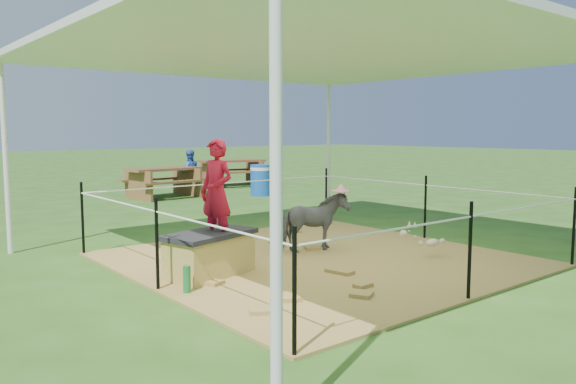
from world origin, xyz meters
TOP-DOWN VIEW (x-y plane):
  - ground at (0.00, 0.00)m, footprint 90.00×90.00m
  - hay_patch at (0.00, 0.00)m, footprint 4.60×4.60m
  - canopy_tent at (0.00, 0.00)m, footprint 6.30×6.30m
  - rope_fence at (0.00, -0.00)m, footprint 4.54×4.54m
  - straw_bale at (-1.53, 0.13)m, footprint 1.11×0.75m
  - dark_cloth at (-1.53, 0.13)m, footprint 1.19×0.82m
  - woman at (-1.43, 0.13)m, footprint 0.40×0.50m
  - green_bottle at (-2.08, -0.32)m, footprint 0.10×0.10m
  - pony at (0.25, 0.36)m, footprint 1.04×0.65m
  - pink_hat at (0.25, 0.36)m, footprint 0.25×0.25m
  - foal at (1.23, -0.90)m, footprint 0.86×0.59m
  - trash_barrel at (3.80, 6.42)m, footprint 0.58×0.58m
  - picnic_table_near at (1.63, 7.61)m, footprint 1.93×1.47m
  - picnic_table_far at (4.62, 9.02)m, footprint 2.20×1.80m
  - distant_person at (2.49, 7.82)m, footprint 0.67×0.58m

SIDE VIEW (x-z plane):
  - ground at x=0.00m, z-range 0.00..0.00m
  - hay_patch at x=0.00m, z-range 0.00..0.03m
  - green_bottle at x=-2.08m, z-range 0.03..0.31m
  - foal at x=1.23m, z-range 0.03..0.47m
  - straw_bale at x=-1.53m, z-range 0.03..0.48m
  - picnic_table_near at x=1.63m, z-range 0.00..0.76m
  - picnic_table_far at x=4.62m, z-range 0.00..0.81m
  - trash_barrel at x=3.80m, z-range 0.00..0.81m
  - pony at x=0.25m, z-range 0.03..0.84m
  - dark_cloth at x=-1.53m, z-range 0.48..0.54m
  - distant_person at x=2.49m, z-range 0.00..1.19m
  - rope_fence at x=0.00m, z-range 0.14..1.14m
  - pink_hat at x=0.25m, z-range 0.84..0.96m
  - woman at x=-1.43m, z-range 0.48..1.70m
  - canopy_tent at x=0.00m, z-range 1.24..4.14m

